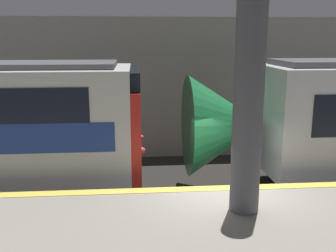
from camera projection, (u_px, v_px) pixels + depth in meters
name	position (u px, v px, depth m)	size (l,w,h in m)	color
ground_plane	(222.00, 231.00, 9.34)	(120.00, 120.00, 0.00)	#282623
station_rear_barrier	(188.00, 89.00, 14.81)	(50.00, 0.15, 5.25)	#9E998E
support_pillar_near	(248.00, 109.00, 7.38)	(0.57, 0.57, 4.08)	#56565B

